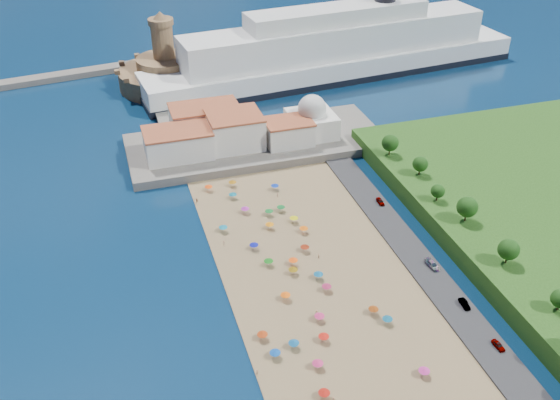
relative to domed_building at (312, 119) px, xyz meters
name	(u,v)px	position (x,y,z in m)	size (l,w,h in m)	color
ground	(294,278)	(-30.00, -71.00, -8.97)	(700.00, 700.00, 0.00)	#071938
terrace	(256,143)	(-20.00, 2.00, -7.47)	(90.00, 36.00, 3.00)	#59544C
jetty	(179,112)	(-42.00, 37.00, -7.77)	(18.00, 70.00, 2.40)	#59544C
waterfront_buildings	(219,131)	(-33.05, 2.64, -1.10)	(57.00, 29.00, 11.00)	silver
domed_building	(312,119)	(0.00, 0.00, 0.00)	(16.00, 16.00, 15.00)	silver
fortress	(166,72)	(-42.00, 67.00, -2.29)	(40.00, 40.00, 32.40)	#9A724D
cruise_ship	(336,52)	(31.57, 57.11, 2.24)	(174.83, 42.92, 37.87)	black
beach_parasols	(305,298)	(-30.63, -81.17, -6.83)	(32.48, 115.69, 2.20)	gray
beachgoers	(288,289)	(-33.23, -75.79, -7.87)	(30.86, 90.02, 1.88)	tan
parked_cars	(435,268)	(6.00, -79.71, -7.59)	(2.67, 66.15, 1.45)	gray
hillside_trees	(474,222)	(19.24, -74.39, 1.01)	(10.09, 105.71, 7.48)	#382314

